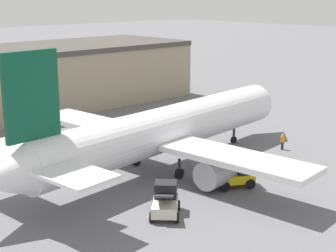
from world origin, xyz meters
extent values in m
plane|color=slate|center=(0.00, 0.00, 0.00)|extent=(400.00, 400.00, 0.00)
cylinder|color=white|center=(0.00, 0.00, 3.76)|extent=(30.05, 6.93, 4.00)
cone|color=white|center=(16.42, 1.64, 3.76)|extent=(3.57, 4.21, 3.92)
cube|color=white|center=(-2.32, 8.28, 3.06)|extent=(5.30, 13.28, 0.50)
cube|color=white|center=(-0.64, -8.58, 3.06)|extent=(5.30, 13.28, 0.50)
cylinder|color=#ADADB2|center=(-2.13, 6.35, 1.49)|extent=(3.51, 2.66, 2.34)
cylinder|color=#ADADB2|center=(-0.84, -6.64, 1.49)|extent=(3.51, 2.66, 2.34)
cube|color=#0C4C33|center=(-14.03, -1.40, 8.82)|extent=(4.31, 0.78, 6.13)
cube|color=white|center=(-14.47, 2.97, 4.16)|extent=(4.05, 5.13, 0.24)
cube|color=white|center=(-13.60, -5.77, 4.16)|extent=(4.05, 5.13, 0.24)
cylinder|color=#38383D|center=(10.68, 1.06, 0.88)|extent=(0.28, 0.28, 1.76)
cylinder|color=black|center=(10.68, 1.06, 0.35)|extent=(0.73, 0.42, 0.70)
cylinder|color=#38383D|center=(-1.23, -2.73, 0.88)|extent=(0.28, 0.28, 1.76)
cylinder|color=black|center=(-1.23, -2.73, 0.45)|extent=(0.93, 0.44, 0.90)
cylinder|color=#38383D|center=(-1.74, 2.44, 0.88)|extent=(0.28, 0.28, 1.76)
cylinder|color=black|center=(-1.74, 2.44, 0.45)|extent=(0.93, 0.44, 0.90)
cylinder|color=#1E2338|center=(12.39, -3.94, 0.41)|extent=(0.27, 0.27, 0.81)
cylinder|color=orange|center=(12.39, -3.94, 1.13)|extent=(0.37, 0.37, 0.64)
sphere|color=tan|center=(12.39, -3.94, 1.57)|extent=(0.24, 0.24, 0.24)
cube|color=yellow|center=(0.74, -7.15, 0.78)|extent=(3.67, 3.16, 0.72)
cube|color=black|center=(1.52, -7.57, 1.66)|extent=(2.03, 2.14, 1.03)
cylinder|color=black|center=(1.26, -8.50, 0.42)|extent=(0.86, 0.65, 0.83)
cylinder|color=black|center=(2.16, -6.86, 0.42)|extent=(0.86, 0.65, 0.83)
cylinder|color=black|center=(-0.68, -7.43, 0.42)|extent=(0.86, 0.65, 0.83)
cylinder|color=black|center=(0.22, -5.79, 0.42)|extent=(0.86, 0.65, 0.83)
cube|color=beige|center=(-7.39, -7.55, 0.75)|extent=(3.52, 3.47, 0.77)
cube|color=black|center=(-6.75, -6.94, 1.68)|extent=(2.12, 2.12, 1.10)
cube|color=#333333|center=(-7.80, -7.94, 1.73)|extent=(2.29, 2.26, 0.76)
cylinder|color=black|center=(-5.97, -7.44, 0.36)|extent=(0.72, 0.70, 0.72)
cylinder|color=black|center=(-7.20, -6.14, 0.36)|extent=(0.72, 0.70, 0.72)
cylinder|color=black|center=(-7.57, -8.96, 0.36)|extent=(0.72, 0.70, 0.72)
cylinder|color=black|center=(-8.80, -7.66, 0.36)|extent=(0.72, 0.70, 0.72)
camera|label=1|loc=(-30.76, -32.69, 15.56)|focal=55.00mm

